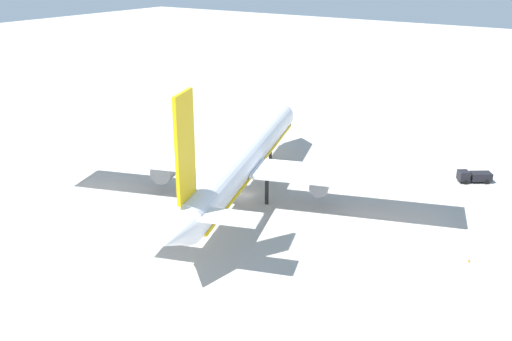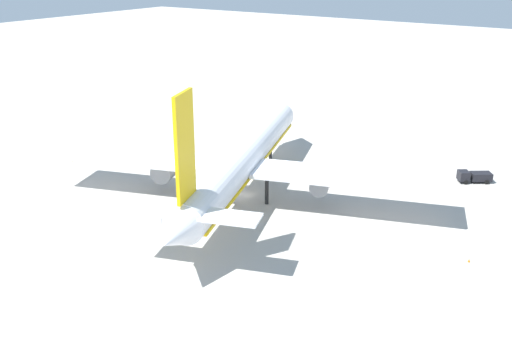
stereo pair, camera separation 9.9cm
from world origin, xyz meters
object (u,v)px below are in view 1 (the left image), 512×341
Objects in this scene: traffic_cone_3 at (469,260)px; traffic_cone_4 at (72,161)px; traffic_cone_1 at (258,127)px; airliner at (241,160)px; service_truck_2 at (474,176)px.

traffic_cone_4 is at bearing 92.69° from traffic_cone_3.
airliner is at bearing -149.72° from traffic_cone_1.
airliner is 46.08m from traffic_cone_1.
traffic_cone_1 is 76.06m from traffic_cone_3.
traffic_cone_1 is 1.00× the size of traffic_cone_4.
traffic_cone_3 is at bearing -91.18° from airliner.
airliner reaches higher than traffic_cone_4.
traffic_cone_4 is at bearing 96.53° from airliner.
traffic_cone_1 is (7.25, 56.48, -0.98)m from service_truck_2.
airliner reaches higher than traffic_cone_3.
airliner reaches higher than traffic_cone_1.
traffic_cone_3 is (-32.93, -8.10, -0.98)m from service_truck_2.
service_truck_2 is 11.95× the size of traffic_cone_4.
traffic_cone_3 is at bearing -87.31° from traffic_cone_4.
traffic_cone_3 is 1.00× the size of traffic_cone_4.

